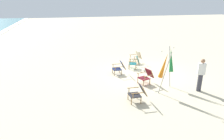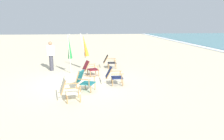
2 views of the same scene
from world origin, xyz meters
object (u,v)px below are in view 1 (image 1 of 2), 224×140
object	(u,v)px
person_near_chairs	(201,75)
umbrella_furled_orange	(164,66)
beach_chair_back_left	(120,67)
beach_chair_far_center	(138,92)
beach_chair_front_right	(136,57)
beach_chair_back_right	(135,62)
umbrella_furled_green	(171,61)
beach_chair_mid_center	(146,76)

from	to	relation	value
person_near_chairs	umbrella_furled_orange	bearing A→B (deg)	85.08
umbrella_furled_orange	person_near_chairs	world-z (taller)	umbrella_furled_orange
beach_chair_back_left	beach_chair_far_center	size ratio (longest dim) A/B	1.00
beach_chair_front_right	umbrella_furled_orange	bearing A→B (deg)	174.23
umbrella_furled_orange	beach_chair_far_center	bearing A→B (deg)	108.61
beach_chair_front_right	person_near_chairs	size ratio (longest dim) A/B	0.50
beach_chair_back_right	umbrella_furled_orange	distance (m)	3.84
umbrella_furled_orange	umbrella_furled_green	xyz separation A→B (m)	(0.76, -0.78, -0.01)
beach_chair_back_right	beach_chair_far_center	bearing A→B (deg)	162.09
beach_chair_front_right	beach_chair_back_right	bearing A→B (deg)	155.94
beach_chair_far_center	beach_chair_back_right	xyz separation A→B (m)	(4.18, -1.35, 0.01)
beach_chair_back_right	person_near_chairs	distance (m)	4.35
beach_chair_back_right	umbrella_furled_orange	xyz separation A→B (m)	(-3.72, -0.02, 0.93)
beach_chair_front_right	beach_chair_mid_center	bearing A→B (deg)	168.30
beach_chair_front_right	umbrella_furled_green	bearing A→B (deg)	-175.92
beach_chair_mid_center	umbrella_furled_orange	xyz separation A→B (m)	(-1.31, -0.24, 0.94)
beach_chair_back_left	beach_chair_far_center	xyz separation A→B (m)	(-3.46, 0.12, -0.00)
beach_chair_mid_center	umbrella_furled_green	bearing A→B (deg)	-118.28
beach_chair_back_left	beach_chair_back_right	size ratio (longest dim) A/B	0.93
beach_chair_back_left	beach_chair_far_center	bearing A→B (deg)	178.00
beach_chair_mid_center	beach_chair_far_center	distance (m)	2.10
beach_chair_far_center	person_near_chairs	distance (m)	3.30
beach_chair_back_left	person_near_chairs	size ratio (longest dim) A/B	0.48
beach_chair_front_right	umbrella_furled_orange	world-z (taller)	umbrella_furled_orange
umbrella_furled_green	person_near_chairs	distance (m)	1.54
person_near_chairs	beach_chair_back_left	bearing A→B (deg)	44.84
beach_chair_back_right	beach_chair_back_left	bearing A→B (deg)	120.48
beach_chair_mid_center	beach_chair_far_center	bearing A→B (deg)	147.62
beach_chair_back_left	beach_chair_far_center	world-z (taller)	same
beach_chair_front_right	person_near_chairs	distance (m)	5.23
beach_chair_mid_center	umbrella_furled_orange	distance (m)	1.63
beach_chair_front_right	beach_chair_back_left	distance (m)	2.55
umbrella_furled_orange	beach_chair_back_left	bearing A→B (deg)	22.59
beach_chair_back_right	umbrella_furled_green	size ratio (longest dim) A/B	0.41
beach_chair_front_right	beach_chair_back_left	size ratio (longest dim) A/B	1.04
person_near_chairs	beach_chair_front_right	bearing A→B (deg)	15.64
beach_chair_back_right	umbrella_furled_orange	size ratio (longest dim) A/B	0.41
beach_chair_back_right	umbrella_furled_green	xyz separation A→B (m)	(-2.96, -0.80, 0.93)
beach_chair_back_left	beach_chair_mid_center	distance (m)	1.96
beach_chair_far_center	umbrella_furled_green	distance (m)	2.64
beach_chair_back_right	umbrella_furled_green	bearing A→B (deg)	-164.90
beach_chair_front_right	beach_chair_back_left	xyz separation A→B (m)	(-1.86, 1.74, -0.01)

